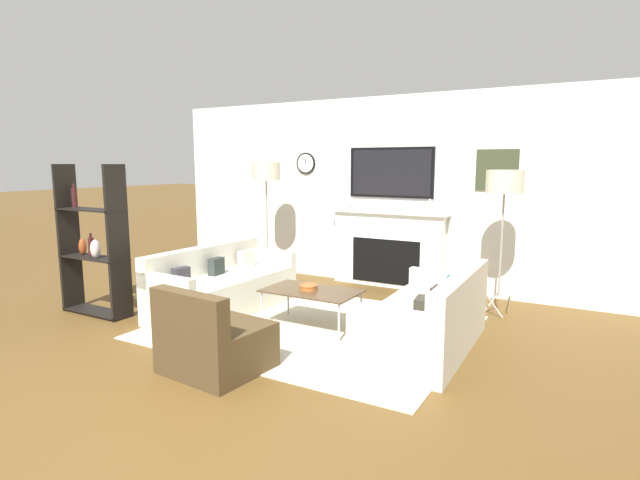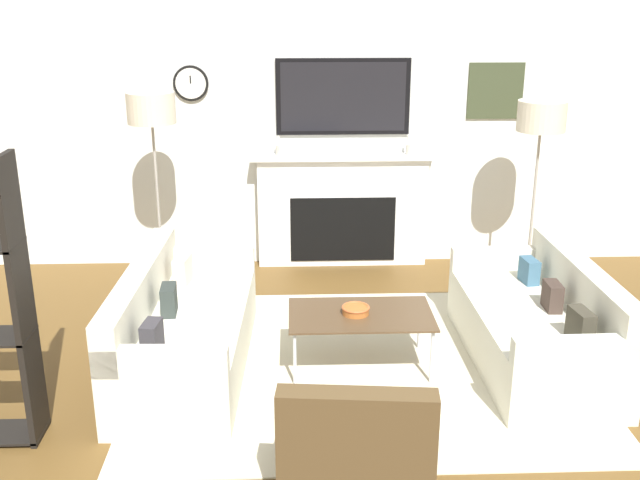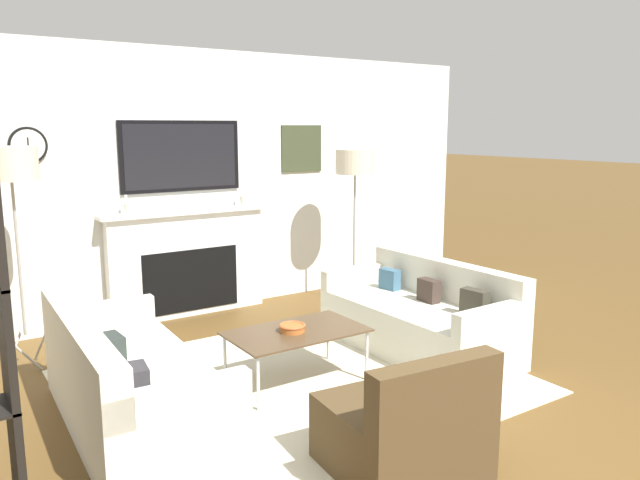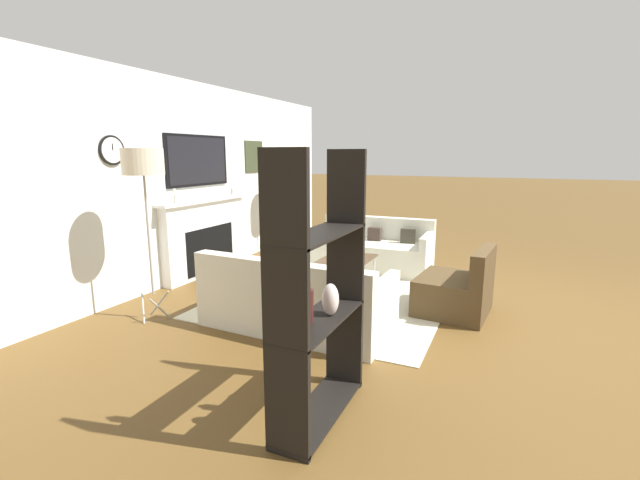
# 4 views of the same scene
# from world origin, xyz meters

# --- Properties ---
(fireplace_wall) EXTENTS (7.46, 0.28, 2.70)m
(fireplace_wall) POSITION_xyz_m (0.00, 4.45, 1.22)
(fireplace_wall) COLOR silver
(fireplace_wall) RESTS_ON ground_plane
(area_rug) EXTENTS (3.17, 2.61, 0.01)m
(area_rug) POSITION_xyz_m (0.00, 2.23, 0.01)
(area_rug) COLOR beige
(area_rug) RESTS_ON ground_plane
(couch_left) EXTENTS (0.87, 1.90, 0.76)m
(couch_left) POSITION_xyz_m (-1.28, 2.23, 0.28)
(couch_left) COLOR beige
(couch_left) RESTS_ON ground_plane
(couch_right) EXTENTS (0.86, 1.76, 0.76)m
(couch_right) POSITION_xyz_m (1.28, 2.23, 0.28)
(couch_right) COLOR beige
(couch_right) RESTS_ON ground_plane
(armchair) EXTENTS (0.86, 0.80, 0.75)m
(armchair) POSITION_xyz_m (-0.16, 0.82, 0.25)
(armchair) COLOR #4A3820
(armchair) RESTS_ON ground_plane
(coffee_table) EXTENTS (1.02, 0.60, 0.42)m
(coffee_table) POSITION_xyz_m (-0.01, 2.21, 0.39)
(coffee_table) COLOR #4C3823
(coffee_table) RESTS_ON ground_plane
(decorative_bowl) EXTENTS (0.20, 0.20, 0.06)m
(decorative_bowl) POSITION_xyz_m (-0.05, 2.21, 0.45)
(decorative_bowl) COLOR #AF5F29
(decorative_bowl) RESTS_ON coffee_table
(floor_lamp_left) EXTENTS (0.40, 0.40, 1.78)m
(floor_lamp_left) POSITION_xyz_m (-1.66, 3.71, 1.62)
(floor_lamp_left) COLOR #9E998E
(floor_lamp_left) RESTS_ON ground_plane
(floor_lamp_right) EXTENTS (0.42, 0.42, 1.70)m
(floor_lamp_right) POSITION_xyz_m (1.66, 3.71, 1.54)
(floor_lamp_right) COLOR #9E998E
(floor_lamp_right) RESTS_ON ground_plane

